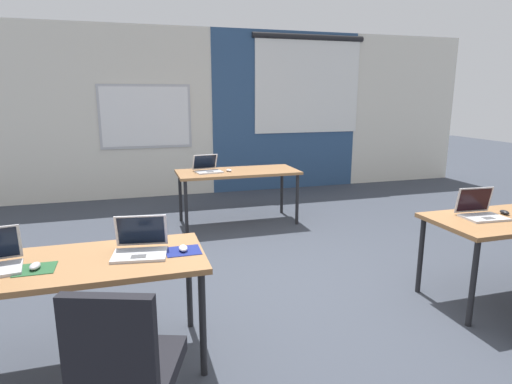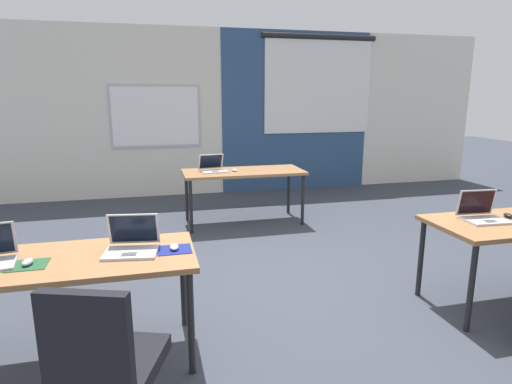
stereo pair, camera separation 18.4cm
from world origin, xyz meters
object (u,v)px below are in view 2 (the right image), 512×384
laptop_near_left_inner (132,244)px  mouse_near_left_end (27,262)px  mouse_near_left_inner (174,247)px  mouse_near_right_inner (508,215)px  laptop_near_right_inner (482,214)px  desk_far_center (243,175)px  chair_near_left_inner (109,380)px  mouse_far_left (234,170)px  laptop_far_left (213,168)px  desk_near_left (65,268)px

laptop_near_left_inner → mouse_near_left_end: laptop_near_left_inner is taller
laptop_near_left_inner → mouse_near_left_inner: laptop_near_left_inner is taller
mouse_near_right_inner → mouse_near_left_end: bearing=-177.6°
laptop_near_right_inner → desk_far_center: bearing=120.8°
mouse_near_right_inner → chair_near_left_inner: 3.23m
laptop_near_right_inner → mouse_far_left: 3.08m
mouse_near_left_end → desk_far_center: bearing=55.9°
desk_far_center → mouse_near_left_inner: mouse_near_left_inner is taller
desk_far_center → mouse_near_right_inner: (1.65, -2.71, 0.08)m
laptop_far_left → mouse_far_left: laptop_far_left is taller
desk_near_left → laptop_near_left_inner: laptop_near_left_inner is taller
desk_near_left → mouse_near_left_end: 0.22m
laptop_far_left → mouse_near_left_end: 3.28m
mouse_near_right_inner → laptop_near_left_inner: bearing=-178.8°
mouse_near_right_inner → laptop_far_left: bearing=126.8°
mouse_near_left_end → laptop_near_right_inner: bearing=2.5°
desk_far_center → laptop_near_right_inner: bearing=-63.1°
mouse_far_left → laptop_near_left_inner: (-1.22, -2.74, 0.03)m
mouse_near_left_inner → laptop_near_right_inner: bearing=2.2°
desk_near_left → laptop_near_right_inner: (3.13, 0.08, 0.11)m
laptop_far_left → mouse_near_left_end: bearing=-126.1°
desk_far_center → mouse_near_left_end: 3.46m
chair_near_left_inner → mouse_near_left_end: size_ratio=8.78×
laptop_far_left → laptop_near_left_inner: 2.96m
desk_near_left → mouse_near_left_inner: (0.67, -0.01, 0.08)m
laptop_near_right_inner → laptop_far_left: laptop_near_right_inner is taller
desk_far_center → laptop_near_left_inner: size_ratio=4.34×
laptop_near_left_inner → laptop_near_right_inner: bearing=9.8°
laptop_near_left_inner → chair_near_left_inner: size_ratio=0.40×
desk_near_left → laptop_far_left: 3.14m
desk_far_center → mouse_near_right_inner: bearing=-58.7°
desk_far_center → mouse_far_left: mouse_far_left is taller
mouse_near_right_inner → mouse_near_left_inner: (-2.73, -0.10, 0.00)m
laptop_near_right_inner → laptop_near_left_inner: (-2.73, -0.06, -0.00)m
desk_far_center → mouse_near_left_inner: 3.01m
mouse_near_right_inner → chair_near_left_inner: chair_near_left_inner is taller
desk_far_center → mouse_far_left: (-0.13, -0.03, 0.08)m
mouse_near_right_inner → chair_near_left_inner: bearing=-164.1°
desk_near_left → laptop_near_left_inner: 0.42m
desk_near_left → laptop_far_left: (1.35, 2.83, 0.11)m
mouse_near_right_inner → laptop_near_left_inner: size_ratio=0.30×
mouse_near_right_inner → mouse_near_left_inner: size_ratio=1.07×
laptop_near_left_inner → chair_near_left_inner: 0.91m
chair_near_left_inner → laptop_near_right_inner: bearing=-143.4°
mouse_near_left_inner → mouse_near_right_inner: bearing=2.1°
laptop_near_right_inner → mouse_near_left_end: 3.32m
desk_far_center → chair_near_left_inner: (-1.44, -3.59, -0.28)m
laptop_near_left_inner → desk_far_center: bearing=72.8°
mouse_near_left_end → mouse_far_left: bearing=57.4°
desk_near_left → desk_far_center: size_ratio=1.00×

